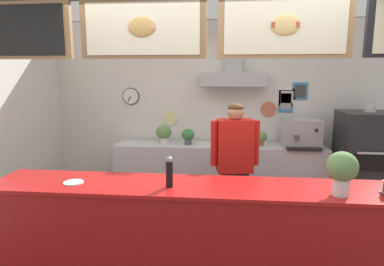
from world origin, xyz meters
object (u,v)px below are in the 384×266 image
at_px(potted_basil, 188,135).
at_px(potted_rosemary, 164,133).
at_px(espresso_machine, 301,133).
at_px(basil_vase, 342,171).
at_px(shop_worker, 234,169).
at_px(potted_oregano, 261,137).
at_px(pepper_grinder, 169,172).
at_px(condiment_plate, 73,182).
at_px(pizza_oven, 365,165).

xyz_separation_m(potted_basil, potted_rosemary, (-0.37, 0.04, 0.02)).
distance_m(espresso_machine, basil_vase, 2.23).
bearing_deg(shop_worker, potted_basil, -68.25).
bearing_deg(potted_oregano, pepper_grinder, -113.92).
distance_m(potted_oregano, pepper_grinder, 2.36).
xyz_separation_m(potted_oregano, basil_vase, (0.39, -2.22, 0.17)).
bearing_deg(espresso_machine, basil_vase, -94.27).
relative_size(basil_vase, condiment_plate, 2.04).
distance_m(pizza_oven, potted_rosemary, 2.82).
height_order(potted_basil, pepper_grinder, pepper_grinder).
height_order(pizza_oven, condiment_plate, pizza_oven).
xyz_separation_m(pizza_oven, shop_worker, (-1.77, -0.88, 0.15)).
relative_size(pizza_oven, basil_vase, 4.43).
relative_size(espresso_machine, pepper_grinder, 1.98).
relative_size(shop_worker, potted_basil, 6.94).
bearing_deg(potted_basil, potted_rosemary, 174.42).
bearing_deg(espresso_machine, pepper_grinder, -124.97).
xyz_separation_m(pizza_oven, potted_oregano, (-1.38, 0.21, 0.31)).
xyz_separation_m(espresso_machine, potted_rosemary, (-1.97, 0.02, -0.04)).
distance_m(pizza_oven, condiment_plate, 3.73).
bearing_deg(condiment_plate, espresso_machine, 42.54).
distance_m(potted_basil, basil_vase, 2.64).
xyz_separation_m(potted_oregano, condiment_plate, (-1.79, -2.15, -0.02)).
height_order(potted_oregano, potted_basil, potted_basil).
xyz_separation_m(potted_rosemary, basil_vase, (1.80, -2.25, 0.14)).
relative_size(pizza_oven, pepper_grinder, 5.93).
relative_size(potted_basil, condiment_plate, 1.37).
xyz_separation_m(pizza_oven, espresso_machine, (-0.82, 0.22, 0.38)).
xyz_separation_m(espresso_machine, pepper_grinder, (-1.51, -2.16, 0.03)).
xyz_separation_m(basil_vase, condiment_plate, (-2.19, 0.06, -0.19)).
distance_m(espresso_machine, potted_basil, 1.61).
relative_size(espresso_machine, potted_rosemary, 1.90).
relative_size(potted_oregano, potted_rosemary, 0.79).
bearing_deg(condiment_plate, potted_rosemary, 80.09).
height_order(potted_oregano, basil_vase, basil_vase).
bearing_deg(condiment_plate, shop_worker, 37.08).
distance_m(shop_worker, potted_oregano, 1.17).
relative_size(shop_worker, espresso_machine, 3.14).
bearing_deg(basil_vase, potted_oregano, 100.02).
relative_size(pizza_oven, espresso_machine, 2.99).
xyz_separation_m(espresso_machine, potted_basil, (-1.60, -0.01, -0.06)).
xyz_separation_m(potted_oregano, potted_rosemary, (-1.41, 0.03, 0.03)).
relative_size(potted_rosemary, basil_vase, 0.78).
relative_size(pepper_grinder, basil_vase, 0.75).
xyz_separation_m(pepper_grinder, basil_vase, (1.35, -0.06, 0.07)).
xyz_separation_m(potted_basil, condiment_plate, (-0.75, -2.15, -0.03)).
relative_size(espresso_machine, basil_vase, 1.48).
height_order(shop_worker, basil_vase, shop_worker).
distance_m(potted_oregano, condiment_plate, 2.80).
height_order(potted_rosemary, condiment_plate, potted_rosemary).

